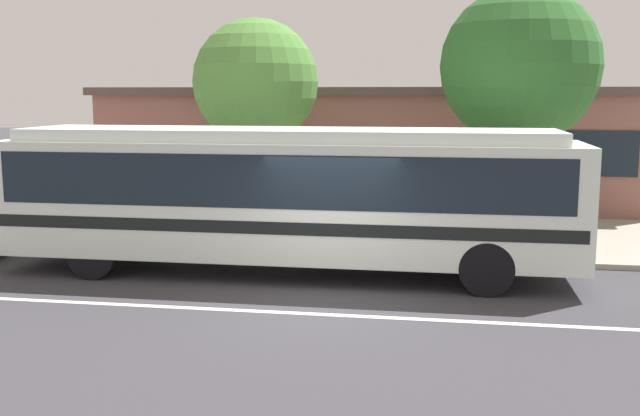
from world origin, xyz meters
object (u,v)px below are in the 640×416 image
at_px(street_tree_near_stop, 256,82).
at_px(street_tree_mid_block, 520,66).
at_px(pedestrian_walking_along_curb, 460,209).
at_px(transit_bus, 287,190).
at_px(pedestrian_waiting_near_sign, 384,202).

bearing_deg(street_tree_near_stop, street_tree_mid_block, -4.20).
xyz_separation_m(pedestrian_walking_along_curb, street_tree_mid_block, (1.36, 2.32, 3.15)).
bearing_deg(transit_bus, pedestrian_walking_along_curb, 27.65).
bearing_deg(pedestrian_walking_along_curb, pedestrian_waiting_near_sign, 155.14).
relative_size(pedestrian_waiting_near_sign, street_tree_near_stop, 0.32).
xyz_separation_m(transit_bus, street_tree_near_stop, (-1.81, 4.64, 2.21)).
relative_size(transit_bus, street_tree_mid_block, 1.91).
height_order(pedestrian_waiting_near_sign, street_tree_near_stop, street_tree_near_stop).
distance_m(transit_bus, street_tree_near_stop, 5.45).
relative_size(pedestrian_walking_along_curb, street_tree_near_stop, 0.31).
height_order(transit_bus, street_tree_near_stop, street_tree_near_stop).
distance_m(pedestrian_walking_along_curb, street_tree_mid_block, 4.15).
bearing_deg(pedestrian_waiting_near_sign, street_tree_mid_block, 26.18).
xyz_separation_m(pedestrian_walking_along_curb, street_tree_near_stop, (-5.29, 2.81, 2.79)).
bearing_deg(street_tree_near_stop, pedestrian_walking_along_curb, -27.99).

